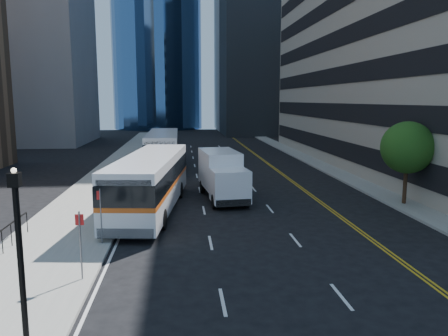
# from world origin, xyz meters

# --- Properties ---
(ground) EXTENTS (160.00, 160.00, 0.00)m
(ground) POSITION_xyz_m (0.00, 0.00, 0.00)
(ground) COLOR black
(ground) RESTS_ON ground
(sidewalk_west) EXTENTS (5.00, 90.00, 0.15)m
(sidewalk_west) POSITION_xyz_m (-10.50, 25.00, 0.07)
(sidewalk_west) COLOR gray
(sidewalk_west) RESTS_ON ground
(sidewalk_east) EXTENTS (2.00, 90.00, 0.15)m
(sidewalk_east) POSITION_xyz_m (9.00, 25.00, 0.07)
(sidewalk_east) COLOR gray
(sidewalk_east) RESTS_ON ground
(midrise_west) EXTENTS (18.00, 18.00, 35.00)m
(midrise_west) POSITION_xyz_m (-28.00, 52.00, 17.50)
(midrise_west) COLOR gray
(midrise_west) RESTS_ON ground
(street_tree) EXTENTS (3.20, 3.20, 5.10)m
(street_tree) POSITION_xyz_m (9.00, 8.00, 3.64)
(street_tree) COLOR #332114
(street_tree) RESTS_ON sidewalk_east
(lamp_post) EXTENTS (0.28, 0.28, 4.56)m
(lamp_post) POSITION_xyz_m (-9.00, -6.00, 2.72)
(lamp_post) COLOR black
(lamp_post) RESTS_ON sidewalk_west
(bus_front) EXTENTS (4.28, 13.07, 3.31)m
(bus_front) POSITION_xyz_m (-6.60, 8.24, 1.81)
(bus_front) COLOR silver
(bus_front) RESTS_ON ground
(bus_rear) EXTENTS (2.96, 13.12, 3.38)m
(bus_rear) POSITION_xyz_m (-6.60, 25.55, 1.85)
(bus_rear) COLOR white
(bus_rear) RESTS_ON ground
(box_truck) EXTENTS (2.94, 6.75, 3.13)m
(box_truck) POSITION_xyz_m (-2.13, 10.92, 1.65)
(box_truck) COLOR white
(box_truck) RESTS_ON ground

